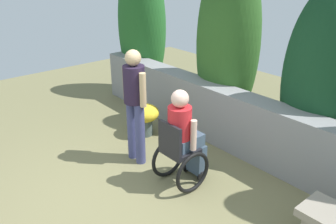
{
  "coord_description": "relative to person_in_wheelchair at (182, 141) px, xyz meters",
  "views": [
    {
      "loc": [
        3.02,
        -1.76,
        2.76
      ],
      "look_at": [
        -0.28,
        1.05,
        0.85
      ],
      "focal_mm": 37.31,
      "sensor_mm": 36.0,
      "label": 1
    }
  ],
  "objects": [
    {
      "name": "hedge_backdrop",
      "position": [
        -0.3,
        1.71,
        0.86
      ],
      "size": [
        6.67,
        0.9,
        3.29
      ],
      "color": "#235E26",
      "rests_on": "ground"
    },
    {
      "name": "flower_pot_terracotta_by_wall",
      "position": [
        -1.44,
        0.46,
        -0.28
      ],
      "size": [
        0.49,
        0.49,
        0.54
      ],
      "color": "#475654",
      "rests_on": "ground"
    },
    {
      "name": "person_in_wheelchair",
      "position": [
        0.0,
        0.0,
        0.0
      ],
      "size": [
        0.53,
        0.66,
        1.33
      ],
      "rotation": [
        0.0,
        0.0,
        -0.13
      ],
      "color": "black",
      "rests_on": "ground"
    },
    {
      "name": "stone_retaining_wall",
      "position": [
        -0.15,
        1.26,
        -0.16
      ],
      "size": [
        6.58,
        0.4,
        0.92
      ],
      "primitive_type": "cube",
      "color": "gray",
      "rests_on": "ground"
    },
    {
      "name": "ground_plane",
      "position": [
        -0.15,
        -0.93,
        -0.62
      ],
      "size": [
        11.86,
        11.86,
        0.0
      ],
      "primitive_type": "plane",
      "color": "olive"
    },
    {
      "name": "person_standing_companion",
      "position": [
        -0.86,
        -0.12,
        0.34
      ],
      "size": [
        0.49,
        0.3,
        1.67
      ],
      "rotation": [
        0.0,
        0.0,
        -0.23
      ],
      "color": "#414677",
      "rests_on": "ground"
    }
  ]
}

